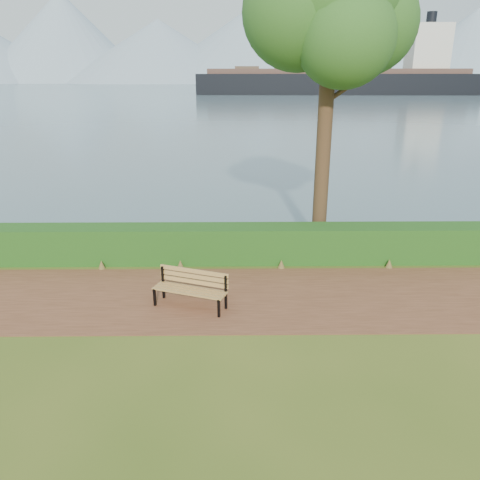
{
  "coord_description": "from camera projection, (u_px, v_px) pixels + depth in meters",
  "views": [
    {
      "loc": [
        0.36,
        -9.53,
        4.86
      ],
      "look_at": [
        0.48,
        1.2,
        1.1
      ],
      "focal_mm": 35.0,
      "sensor_mm": 36.0,
      "label": 1
    }
  ],
  "objects": [
    {
      "name": "mountains",
      "position": [
        223.0,
        47.0,
        384.57
      ],
      "size": [
        585.0,
        190.0,
        70.0
      ],
      "color": "#8097AB",
      "rests_on": "ground"
    },
    {
      "name": "ground",
      "position": [
        219.0,
        303.0,
        10.59
      ],
      "size": [
        140.0,
        140.0,
        0.0
      ],
      "primitive_type": "plane",
      "color": "#3E5518",
      "rests_on": "ground"
    },
    {
      "name": "cargo_ship",
      "position": [
        345.0,
        82.0,
        132.7
      ],
      "size": [
        78.52,
        15.84,
        23.69
      ],
      "rotation": [
        0.0,
        0.0,
        -0.05
      ],
      "color": "black",
      "rests_on": "ground"
    },
    {
      "name": "tree",
      "position": [
        331.0,
        4.0,
        11.8
      ],
      "size": [
        4.58,
        3.78,
        8.85
      ],
      "rotation": [
        0.0,
        0.0,
        -0.12
      ],
      "color": "#322014",
      "rests_on": "ground"
    },
    {
      "name": "water",
      "position": [
        234.0,
        86.0,
        255.98
      ],
      "size": [
        700.0,
        510.0,
        0.0
      ],
      "primitive_type": "cube",
      "color": "#405767",
      "rests_on": "ground"
    },
    {
      "name": "path",
      "position": [
        220.0,
        297.0,
        10.87
      ],
      "size": [
        40.0,
        3.4,
        0.01
      ],
      "primitive_type": "cube",
      "color": "brown",
      "rests_on": "ground"
    },
    {
      "name": "hedge",
      "position": [
        222.0,
        244.0,
        12.88
      ],
      "size": [
        32.0,
        0.85,
        1.0
      ],
      "primitive_type": "cube",
      "color": "#1A4513",
      "rests_on": "ground"
    },
    {
      "name": "bench",
      "position": [
        191.0,
        286.0,
        10.33
      ],
      "size": [
        1.72,
        1.03,
        0.83
      ],
      "rotation": [
        0.0,
        0.0,
        -0.36
      ],
      "color": "black",
      "rests_on": "ground"
    }
  ]
}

